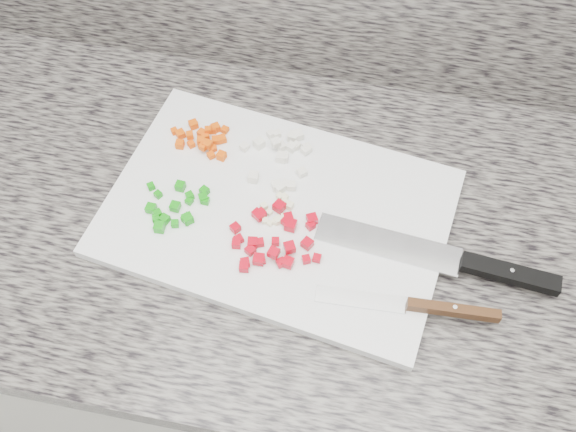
% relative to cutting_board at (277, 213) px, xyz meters
% --- Properties ---
extents(cabinet, '(3.92, 0.62, 0.86)m').
position_rel_cutting_board_xyz_m(cabinet, '(0.07, -0.00, -0.48)').
color(cabinet, beige).
rests_on(cabinet, ground).
extents(countertop, '(3.96, 0.64, 0.04)m').
position_rel_cutting_board_xyz_m(countertop, '(0.07, -0.00, -0.03)').
color(countertop, '#68635C').
rests_on(countertop, cabinet).
extents(cutting_board, '(0.54, 0.40, 0.02)m').
position_rel_cutting_board_xyz_m(cutting_board, '(0.00, 0.00, 0.00)').
color(cutting_board, white).
rests_on(cutting_board, countertop).
extents(carrot_pile, '(0.10, 0.07, 0.02)m').
position_rel_cutting_board_xyz_m(carrot_pile, '(-0.14, 0.10, 0.02)').
color(carrot_pile, '#E24E04').
rests_on(carrot_pile, cutting_board).
extents(onion_pile, '(0.11, 0.12, 0.02)m').
position_rel_cutting_board_xyz_m(onion_pile, '(-0.01, 0.09, 0.02)').
color(onion_pile, white).
rests_on(onion_pile, cutting_board).
extents(green_pepper_pile, '(0.10, 0.09, 0.01)m').
position_rel_cutting_board_xyz_m(green_pepper_pile, '(-0.14, -0.03, 0.01)').
color(green_pepper_pile, '#0F910D').
rests_on(green_pepper_pile, cutting_board).
extents(red_pepper_pile, '(0.14, 0.12, 0.02)m').
position_rel_cutting_board_xyz_m(red_pepper_pile, '(0.01, -0.05, 0.02)').
color(red_pepper_pile, '#B50214').
rests_on(red_pepper_pile, cutting_board).
extents(garlic_pile, '(0.05, 0.06, 0.01)m').
position_rel_cutting_board_xyz_m(garlic_pile, '(0.00, -0.00, 0.01)').
color(garlic_pile, '#F2EDBB').
rests_on(garlic_pile, cutting_board).
extents(chef_knife, '(0.34, 0.07, 0.02)m').
position_rel_cutting_board_xyz_m(chef_knife, '(0.28, -0.04, 0.01)').
color(chef_knife, silver).
rests_on(chef_knife, cutting_board).
extents(paring_knife, '(0.25, 0.03, 0.02)m').
position_rel_cutting_board_xyz_m(paring_knife, '(0.23, -0.12, 0.01)').
color(paring_knife, silver).
rests_on(paring_knife, cutting_board).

